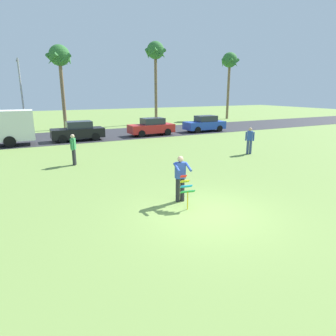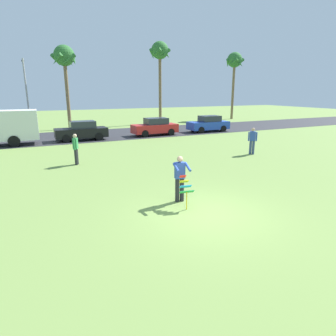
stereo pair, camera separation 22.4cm
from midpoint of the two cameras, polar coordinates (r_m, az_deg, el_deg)
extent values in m
plane|color=olive|center=(10.05, 8.07, -8.88)|extent=(120.00, 120.00, 0.00)
cube|color=#2D2D33|center=(28.23, -14.84, 6.13)|extent=(120.00, 8.00, 0.01)
cylinder|color=#26262B|center=(10.94, 3.32, -4.22)|extent=(0.16, 0.16, 0.90)
cylinder|color=#26262B|center=(10.89, 2.41, -4.30)|extent=(0.16, 0.16, 0.90)
cube|color=#2D4CA5|center=(10.69, 2.92, -0.46)|extent=(0.39, 0.28, 0.60)
sphere|color=tan|center=(10.59, 2.95, 1.74)|extent=(0.22, 0.22, 0.22)
cylinder|color=#2D4CA5|center=(10.49, 4.48, 0.25)|extent=(0.20, 0.59, 0.24)
cylinder|color=#2D4CA5|center=(10.36, 2.19, 0.09)|extent=(0.20, 0.59, 0.24)
cube|color=red|center=(10.41, 3.52, -1.64)|extent=(0.25, 0.18, 0.12)
cube|color=yellow|center=(10.30, 3.78, -2.62)|extent=(0.34, 0.20, 0.12)
cube|color=#1E99D8|center=(10.19, 4.04, -3.62)|extent=(0.44, 0.22, 0.12)
cube|color=green|center=(10.09, 4.32, -4.63)|extent=(0.53, 0.24, 0.12)
cylinder|color=yellow|center=(10.20, 4.28, -6.38)|extent=(0.04, 0.04, 0.66)
cube|color=silver|center=(25.19, -28.57, 7.33)|extent=(4.27, 2.14, 2.20)
cylinder|color=black|center=(24.38, -27.58, 4.64)|extent=(0.85, 0.31, 0.84)
cylinder|color=black|center=(26.20, -27.36, 5.26)|extent=(0.85, 0.31, 0.84)
cube|color=black|center=(25.61, -16.30, 6.63)|extent=(4.22, 1.75, 0.76)
cube|color=#282D38|center=(25.56, -16.07, 8.12)|extent=(2.03, 1.42, 0.60)
cylinder|color=black|center=(24.71, -18.94, 5.39)|extent=(0.64, 0.23, 0.64)
cylinder|color=black|center=(26.30, -19.34, 5.88)|extent=(0.64, 0.23, 0.64)
cylinder|color=black|center=(25.10, -13.01, 5.95)|extent=(0.64, 0.23, 0.64)
cylinder|color=black|center=(26.67, -13.75, 6.40)|extent=(0.64, 0.23, 0.64)
cube|color=red|center=(27.48, -2.37, 7.72)|extent=(4.22, 1.76, 0.76)
cube|color=#282D38|center=(27.47, -2.10, 9.11)|extent=(2.04, 1.42, 0.60)
cylinder|color=black|center=(26.28, -4.25, 6.67)|extent=(0.64, 0.23, 0.64)
cylinder|color=black|center=(27.77, -5.53, 7.07)|extent=(0.64, 0.23, 0.64)
cylinder|color=black|center=(27.36, 0.84, 7.03)|extent=(0.64, 0.23, 0.64)
cylinder|color=black|center=(28.79, -0.65, 7.41)|extent=(0.64, 0.23, 0.64)
cube|color=#2347B7|center=(30.28, 8.04, 8.24)|extent=(4.22, 1.74, 0.76)
cube|color=#282D38|center=(30.30, 8.33, 9.49)|extent=(2.03, 1.42, 0.60)
cylinder|color=black|center=(28.95, 6.71, 7.36)|extent=(0.64, 0.23, 0.64)
cylinder|color=black|center=(30.33, 5.10, 7.73)|extent=(0.64, 0.23, 0.64)
cylinder|color=black|center=(30.39, 10.94, 7.54)|extent=(0.64, 0.23, 0.64)
cylinder|color=black|center=(31.70, 9.22, 7.90)|extent=(0.64, 0.23, 0.64)
cylinder|color=brown|center=(33.70, -18.83, 13.45)|extent=(0.36, 0.36, 7.35)
sphere|color=#2D6B2D|center=(33.89, -19.41, 19.99)|extent=(2.10, 2.10, 2.10)
cone|color=#2D6B2D|center=(33.98, -17.66, 19.34)|extent=(0.44, 1.56, 1.28)
cone|color=#2D6B2D|center=(34.77, -19.02, 19.12)|extent=(1.62, 0.90, 1.28)
cone|color=#2D6B2D|center=(34.31, -20.80, 19.04)|extent=(1.27, 1.52, 1.28)
cone|color=#2D6B2D|center=(33.20, -20.61, 19.23)|extent=(1.27, 1.52, 1.28)
cone|color=#2D6B2D|center=(32.99, -18.60, 19.43)|extent=(1.62, 0.90, 1.28)
cylinder|color=brown|center=(38.00, -1.37, 15.22)|extent=(0.36, 0.36, 8.61)
sphere|color=#2D6B2D|center=(38.30, -1.42, 21.98)|extent=(2.10, 2.10, 2.10)
cone|color=#2D6B2D|center=(38.64, -0.04, 21.25)|extent=(0.44, 1.56, 1.28)
cone|color=#2D6B2D|center=(39.18, -1.58, 21.15)|extent=(1.62, 0.90, 1.28)
cone|color=#2D6B2D|center=(38.45, -2.90, 21.26)|extent=(1.27, 1.52, 1.28)
cone|color=#2D6B2D|center=(37.43, -2.19, 21.45)|extent=(1.27, 1.52, 1.28)
cone|color=#2D6B2D|center=(37.55, -0.37, 21.43)|extent=(1.62, 0.90, 1.28)
cylinder|color=brown|center=(45.00, 12.69, 14.48)|extent=(0.36, 0.36, 8.10)
sphere|color=#2D6B2D|center=(45.20, 13.02, 19.87)|extent=(2.10, 2.10, 2.10)
cone|color=#2D6B2D|center=(45.75, 13.97, 19.18)|extent=(0.44, 1.56, 1.28)
cone|color=#2D6B2D|center=(46.05, 12.55, 19.23)|extent=(1.62, 0.90, 1.28)
cone|color=#2D6B2D|center=(45.14, 11.71, 19.37)|extent=(1.27, 1.52, 1.28)
cone|color=#2D6B2D|center=(44.25, 12.63, 19.42)|extent=(1.27, 1.52, 1.28)
cone|color=#2D6B2D|center=(44.64, 14.05, 19.30)|extent=(1.62, 0.90, 1.28)
cylinder|color=#9E9EA3|center=(32.07, -25.59, 12.47)|extent=(0.16, 0.16, 7.00)
cylinder|color=#9E9EA3|center=(32.89, -26.30, 18.38)|extent=(0.10, 1.40, 0.10)
cube|color=#4C4C51|center=(33.54, -26.29, 18.21)|extent=(0.24, 0.44, 0.16)
cylinder|color=#384772|center=(19.87, 16.09, 3.88)|extent=(0.16, 0.16, 0.90)
cylinder|color=#384772|center=(19.87, 16.61, 3.84)|extent=(0.16, 0.16, 0.90)
cube|color=#2D4CA5|center=(19.75, 16.50, 6.00)|extent=(0.42, 0.40, 0.60)
sphere|color=tan|center=(19.69, 16.59, 7.20)|extent=(0.22, 0.22, 0.22)
cylinder|color=#2D4CA5|center=(19.74, 15.80, 5.94)|extent=(0.09, 0.09, 0.58)
cylinder|color=#2D4CA5|center=(19.76, 17.19, 5.85)|extent=(0.09, 0.09, 0.58)
cylinder|color=#26262B|center=(17.03, -17.15, 2.06)|extent=(0.16, 0.16, 0.90)
cylinder|color=#26262B|center=(17.20, -17.00, 2.19)|extent=(0.16, 0.16, 0.90)
cube|color=#338C4C|center=(16.98, -17.26, 4.59)|extent=(0.34, 0.42, 0.60)
sphere|color=beige|center=(16.92, -17.37, 5.99)|extent=(0.22, 0.22, 0.22)
cylinder|color=#338C4C|center=(16.76, -17.46, 4.33)|extent=(0.09, 0.09, 0.58)
cylinder|color=#338C4C|center=(17.21, -17.06, 4.62)|extent=(0.09, 0.09, 0.58)
camera|label=1|loc=(0.11, -89.45, 0.15)|focal=31.26mm
camera|label=2|loc=(0.11, 90.55, -0.15)|focal=31.26mm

